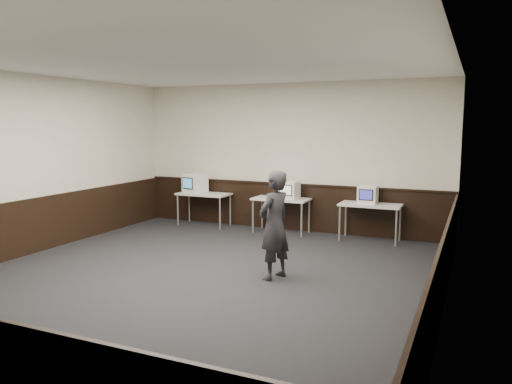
# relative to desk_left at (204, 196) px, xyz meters

# --- Properties ---
(floor) EXTENTS (8.00, 8.00, 0.00)m
(floor) POSITION_rel_desk_left_xyz_m (1.90, -3.60, -0.68)
(floor) COLOR black
(floor) RESTS_ON ground
(ceiling) EXTENTS (8.00, 8.00, 0.00)m
(ceiling) POSITION_rel_desk_left_xyz_m (1.90, -3.60, 2.52)
(ceiling) COLOR white
(ceiling) RESTS_ON back_wall
(back_wall) EXTENTS (7.00, 0.00, 7.00)m
(back_wall) POSITION_rel_desk_left_xyz_m (1.90, 0.40, 0.92)
(back_wall) COLOR beige
(back_wall) RESTS_ON ground
(left_wall) EXTENTS (0.00, 8.00, 8.00)m
(left_wall) POSITION_rel_desk_left_xyz_m (-1.60, -3.60, 0.92)
(left_wall) COLOR beige
(left_wall) RESTS_ON ground
(right_wall) EXTENTS (0.00, 8.00, 8.00)m
(right_wall) POSITION_rel_desk_left_xyz_m (5.40, -3.60, 0.92)
(right_wall) COLOR beige
(right_wall) RESTS_ON ground
(wainscot_back) EXTENTS (6.98, 0.04, 1.00)m
(wainscot_back) POSITION_rel_desk_left_xyz_m (1.90, 0.38, -0.18)
(wainscot_back) COLOR black
(wainscot_back) RESTS_ON back_wall
(wainscot_left) EXTENTS (0.04, 7.98, 1.00)m
(wainscot_left) POSITION_rel_desk_left_xyz_m (-1.58, -3.60, -0.18)
(wainscot_left) COLOR black
(wainscot_left) RESTS_ON left_wall
(wainscot_right) EXTENTS (0.04, 7.98, 1.00)m
(wainscot_right) POSITION_rel_desk_left_xyz_m (5.38, -3.60, -0.18)
(wainscot_right) COLOR black
(wainscot_right) RESTS_ON right_wall
(wainscot_rail) EXTENTS (6.98, 0.06, 0.04)m
(wainscot_rail) POSITION_rel_desk_left_xyz_m (1.90, 0.36, 0.34)
(wainscot_rail) COLOR black
(wainscot_rail) RESTS_ON wainscot_back
(desk_left) EXTENTS (1.20, 0.60, 0.75)m
(desk_left) POSITION_rel_desk_left_xyz_m (0.00, 0.00, 0.00)
(desk_left) COLOR silver
(desk_left) RESTS_ON ground
(desk_center) EXTENTS (1.20, 0.60, 0.75)m
(desk_center) POSITION_rel_desk_left_xyz_m (1.90, 0.00, 0.00)
(desk_center) COLOR silver
(desk_center) RESTS_ON ground
(desk_right) EXTENTS (1.20, 0.60, 0.75)m
(desk_right) POSITION_rel_desk_left_xyz_m (3.80, 0.00, 0.00)
(desk_right) COLOR silver
(desk_right) RESTS_ON ground
(emac_left) EXTENTS (0.54, 0.55, 0.44)m
(emac_left) POSITION_rel_desk_left_xyz_m (-0.22, -0.01, 0.29)
(emac_left) COLOR white
(emac_left) RESTS_ON desk_left
(emac_center) EXTENTS (0.38, 0.42, 0.38)m
(emac_center) POSITION_rel_desk_left_xyz_m (2.10, -0.04, 0.26)
(emac_center) COLOR white
(emac_center) RESTS_ON desk_center
(emac_right) EXTENTS (0.37, 0.40, 0.37)m
(emac_right) POSITION_rel_desk_left_xyz_m (3.74, 0.01, 0.25)
(emac_right) COLOR white
(emac_right) RESTS_ON desk_right
(person) EXTENTS (0.56, 0.69, 1.65)m
(person) POSITION_rel_desk_left_xyz_m (2.97, -3.04, 0.14)
(person) COLOR #252328
(person) RESTS_ON ground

